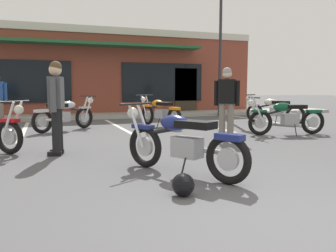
{
  "coord_description": "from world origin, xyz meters",
  "views": [
    {
      "loc": [
        -2.13,
        -2.22,
        1.21
      ],
      "look_at": [
        -0.15,
        3.31,
        0.55
      ],
      "focal_mm": 36.71,
      "sensor_mm": 36.0,
      "label": 1
    }
  ],
  "objects_px": {
    "motorcycle_silver_naked": "(160,112)",
    "motorcycle_green_cafe_racer": "(65,114)",
    "person_near_building": "(56,102)",
    "helmet_on_pavement": "(183,185)",
    "person_by_back_row": "(227,99)",
    "motorcycle_blue_standard": "(286,117)",
    "motorcycle_foreground_classic": "(181,142)",
    "motorcycle_black_cruiser": "(274,110)",
    "parking_lot_lamp_post": "(222,32)"
  },
  "relations": [
    {
      "from": "motorcycle_foreground_classic",
      "to": "helmet_on_pavement",
      "type": "bearing_deg",
      "value": -110.67
    },
    {
      "from": "motorcycle_foreground_classic",
      "to": "person_near_building",
      "type": "distance_m",
      "value": 2.64
    },
    {
      "from": "parking_lot_lamp_post",
      "to": "motorcycle_silver_naked",
      "type": "bearing_deg",
      "value": -142.71
    },
    {
      "from": "motorcycle_green_cafe_racer",
      "to": "parking_lot_lamp_post",
      "type": "xyz_separation_m",
      "value": [
        6.43,
        2.8,
        3.02
      ]
    },
    {
      "from": "motorcycle_foreground_classic",
      "to": "helmet_on_pavement",
      "type": "distance_m",
      "value": 1.01
    },
    {
      "from": "motorcycle_foreground_classic",
      "to": "motorcycle_black_cruiser",
      "type": "bearing_deg",
      "value": 44.0
    },
    {
      "from": "motorcycle_foreground_classic",
      "to": "motorcycle_blue_standard",
      "type": "distance_m",
      "value": 4.97
    },
    {
      "from": "motorcycle_black_cruiser",
      "to": "motorcycle_green_cafe_racer",
      "type": "distance_m",
      "value": 6.75
    },
    {
      "from": "motorcycle_silver_naked",
      "to": "person_near_building",
      "type": "relative_size",
      "value": 1.23
    },
    {
      "from": "motorcycle_green_cafe_racer",
      "to": "person_by_back_row",
      "type": "distance_m",
      "value": 4.59
    },
    {
      "from": "person_near_building",
      "to": "helmet_on_pavement",
      "type": "xyz_separation_m",
      "value": [
        1.22,
        -2.96,
        -0.82
      ]
    },
    {
      "from": "motorcycle_black_cruiser",
      "to": "person_near_building",
      "type": "distance_m",
      "value": 7.8
    },
    {
      "from": "motorcycle_green_cafe_racer",
      "to": "person_by_back_row",
      "type": "relative_size",
      "value": 1.08
    },
    {
      "from": "person_near_building",
      "to": "motorcycle_foreground_classic",
      "type": "bearing_deg",
      "value": -52.92
    },
    {
      "from": "motorcycle_blue_standard",
      "to": "helmet_on_pavement",
      "type": "xyz_separation_m",
      "value": [
        -4.4,
        -3.77,
        -0.33
      ]
    },
    {
      "from": "motorcycle_green_cafe_racer",
      "to": "motorcycle_blue_standard",
      "type": "bearing_deg",
      "value": -28.07
    },
    {
      "from": "motorcycle_foreground_classic",
      "to": "person_near_building",
      "type": "relative_size",
      "value": 1.13
    },
    {
      "from": "motorcycle_green_cafe_racer",
      "to": "person_near_building",
      "type": "relative_size",
      "value": 1.08
    },
    {
      "from": "motorcycle_foreground_classic",
      "to": "motorcycle_blue_standard",
      "type": "bearing_deg",
      "value": 35.28
    },
    {
      "from": "motorcycle_blue_standard",
      "to": "motorcycle_green_cafe_racer",
      "type": "bearing_deg",
      "value": 151.93
    },
    {
      "from": "motorcycle_black_cruiser",
      "to": "motorcycle_silver_naked",
      "type": "height_order",
      "value": "same"
    },
    {
      "from": "motorcycle_silver_naked",
      "to": "parking_lot_lamp_post",
      "type": "height_order",
      "value": "parking_lot_lamp_post"
    },
    {
      "from": "person_by_back_row",
      "to": "helmet_on_pavement",
      "type": "xyz_separation_m",
      "value": [
        -2.57,
        -3.62,
        -0.82
      ]
    },
    {
      "from": "motorcycle_black_cruiser",
      "to": "motorcycle_blue_standard",
      "type": "distance_m",
      "value": 2.85
    },
    {
      "from": "helmet_on_pavement",
      "to": "motorcycle_foreground_classic",
      "type": "bearing_deg",
      "value": 69.33
    },
    {
      "from": "motorcycle_silver_naked",
      "to": "person_by_back_row",
      "type": "relative_size",
      "value": 1.23
    },
    {
      "from": "helmet_on_pavement",
      "to": "parking_lot_lamp_post",
      "type": "height_order",
      "value": "parking_lot_lamp_post"
    },
    {
      "from": "motorcycle_silver_naked",
      "to": "person_near_building",
      "type": "bearing_deg",
      "value": -130.69
    },
    {
      "from": "person_near_building",
      "to": "motorcycle_green_cafe_racer",
      "type": "bearing_deg",
      "value": 84.77
    },
    {
      "from": "motorcycle_black_cruiser",
      "to": "person_by_back_row",
      "type": "bearing_deg",
      "value": -141.54
    },
    {
      "from": "person_near_building",
      "to": "person_by_back_row",
      "type": "bearing_deg",
      "value": 9.77
    },
    {
      "from": "motorcycle_blue_standard",
      "to": "parking_lot_lamp_post",
      "type": "height_order",
      "value": "parking_lot_lamp_post"
    },
    {
      "from": "motorcycle_green_cafe_racer",
      "to": "helmet_on_pavement",
      "type": "xyz_separation_m",
      "value": [
        0.89,
        -6.59,
        -0.33
      ]
    },
    {
      "from": "motorcycle_black_cruiser",
      "to": "person_by_back_row",
      "type": "xyz_separation_m",
      "value": [
        -3.28,
        -2.6,
        0.49
      ]
    },
    {
      "from": "helmet_on_pavement",
      "to": "motorcycle_green_cafe_racer",
      "type": "bearing_deg",
      "value": 97.71
    },
    {
      "from": "person_by_back_row",
      "to": "motorcycle_silver_naked",
      "type": "bearing_deg",
      "value": 101.76
    },
    {
      "from": "motorcycle_silver_naked",
      "to": "motorcycle_green_cafe_racer",
      "type": "distance_m",
      "value": 2.84
    },
    {
      "from": "person_near_building",
      "to": "motorcycle_silver_naked",
      "type": "bearing_deg",
      "value": 49.31
    },
    {
      "from": "motorcycle_foreground_classic",
      "to": "person_by_back_row",
      "type": "relative_size",
      "value": 1.13
    },
    {
      "from": "motorcycle_foreground_classic",
      "to": "person_near_building",
      "type": "bearing_deg",
      "value": 127.08
    },
    {
      "from": "motorcycle_blue_standard",
      "to": "person_by_back_row",
      "type": "distance_m",
      "value": 1.89
    },
    {
      "from": "helmet_on_pavement",
      "to": "person_by_back_row",
      "type": "bearing_deg",
      "value": 54.56
    },
    {
      "from": "motorcycle_blue_standard",
      "to": "motorcycle_foreground_classic",
      "type": "bearing_deg",
      "value": -144.72
    },
    {
      "from": "helmet_on_pavement",
      "to": "person_near_building",
      "type": "bearing_deg",
      "value": 112.46
    },
    {
      "from": "motorcycle_green_cafe_racer",
      "to": "motorcycle_silver_naked",
      "type": "bearing_deg",
      "value": 1.16
    },
    {
      "from": "helmet_on_pavement",
      "to": "motorcycle_silver_naked",
      "type": "bearing_deg",
      "value": 73.7
    },
    {
      "from": "motorcycle_blue_standard",
      "to": "motorcycle_silver_naked",
      "type": "bearing_deg",
      "value": 130.46
    },
    {
      "from": "motorcycle_foreground_classic",
      "to": "parking_lot_lamp_post",
      "type": "height_order",
      "value": "parking_lot_lamp_post"
    },
    {
      "from": "motorcycle_foreground_classic",
      "to": "motorcycle_blue_standard",
      "type": "height_order",
      "value": "same"
    },
    {
      "from": "motorcycle_foreground_classic",
      "to": "person_by_back_row",
      "type": "bearing_deg",
      "value": 50.59
    }
  ]
}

